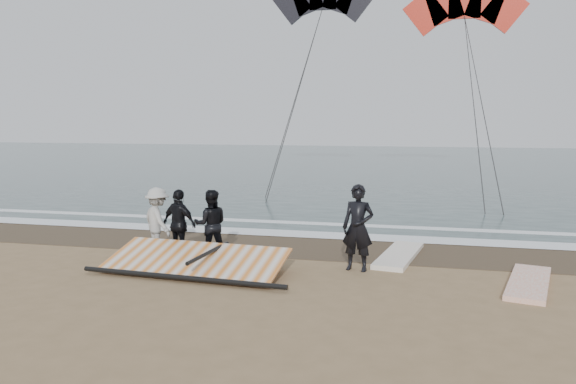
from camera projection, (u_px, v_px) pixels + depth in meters
name	position (u px, v px, depth m)	size (l,w,h in m)	color
ground	(331.00, 306.00, 9.81)	(120.00, 120.00, 0.00)	#8C704C
sea	(399.00, 164.00, 41.67)	(120.00, 54.00, 0.02)	#233838
wet_sand	(358.00, 249.00, 14.15)	(120.00, 2.80, 0.01)	#4C3D2B
foam_near	(364.00, 237.00, 15.50)	(120.00, 0.90, 0.01)	white
foam_far	(369.00, 226.00, 17.14)	(120.00, 0.45, 0.01)	white
man_main	(358.00, 228.00, 12.06)	(0.68, 0.45, 1.88)	black
board_white	(529.00, 283.00, 11.06)	(0.71, 2.55, 0.10)	white
board_cream	(399.00, 255.00, 13.28)	(0.71, 2.66, 0.11)	white
trio_cluster	(180.00, 223.00, 13.28)	(2.48, 1.21, 1.64)	black
sail_rig	(195.00, 262.00, 12.11)	(4.49, 2.01, 0.51)	black
kite_red	(465.00, 11.00, 31.74)	(7.73, 7.35, 17.09)	red
kite_dark	(323.00, 1.00, 31.74)	(6.67, 5.96, 15.11)	black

